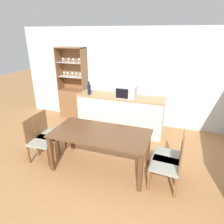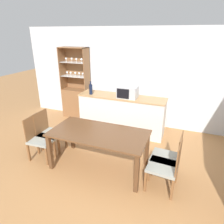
{
  "view_description": "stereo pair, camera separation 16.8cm",
  "coord_description": "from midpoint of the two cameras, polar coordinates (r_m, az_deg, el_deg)",
  "views": [
    {
      "loc": [
        1.06,
        -2.55,
        2.41
      ],
      "look_at": [
        -0.21,
        1.17,
        0.83
      ],
      "focal_mm": 32.0,
      "sensor_mm": 36.0,
      "label": 1
    },
    {
      "loc": [
        1.22,
        -2.49,
        2.41
      ],
      "look_at": [
        -0.21,
        1.17,
        0.83
      ],
      "focal_mm": 32.0,
      "sensor_mm": 36.0,
      "label": 2
    }
  ],
  "objects": [
    {
      "name": "wine_bottle",
      "position": [
        5.03,
        -7.5,
        6.44
      ],
      "size": [
        0.08,
        0.08,
        0.33
      ],
      "color": "#141E38",
      "rests_on": "kitchen_counter"
    },
    {
      "name": "wall_back",
      "position": [
        5.4,
        6.32,
        9.64
      ],
      "size": [
        6.8,
        0.06,
        2.55
      ],
      "color": "silver",
      "rests_on": "ground_plane"
    },
    {
      "name": "dining_chair_side_right_near",
      "position": [
        3.41,
        14.54,
        -14.34
      ],
      "size": [
        0.49,
        0.49,
        0.88
      ],
      "rotation": [
        0.0,
        0.0,
        1.5
      ],
      "color": "#999E93",
      "rests_on": "ground_plane"
    },
    {
      "name": "microwave",
      "position": [
        4.78,
        3.16,
        5.77
      ],
      "size": [
        0.46,
        0.36,
        0.27
      ],
      "color": "#B7BABF",
      "rests_on": "kitchen_counter"
    },
    {
      "name": "dining_chair_side_left_near",
      "position": [
        4.25,
        -20.87,
        -7.41
      ],
      "size": [
        0.49,
        0.49,
        0.88
      ],
      "rotation": [
        0.0,
        0.0,
        -1.51
      ],
      "color": "#999E93",
      "rests_on": "ground_plane"
    },
    {
      "name": "ground_plane",
      "position": [
        3.67,
        -4.34,
        -19.23
      ],
      "size": [
        18.0,
        18.0,
        0.0
      ],
      "primitive_type": "plane",
      "color": "#B27A47"
    },
    {
      "name": "kitchen_counter",
      "position": [
        5.06,
        1.4,
        -0.57
      ],
      "size": [
        2.16,
        0.55,
        0.95
      ],
      "color": "silver",
      "rests_on": "ground_plane"
    },
    {
      "name": "dining_table",
      "position": [
        3.66,
        -4.61,
        -7.24
      ],
      "size": [
        1.76,
        0.89,
        0.73
      ],
      "color": "brown",
      "rests_on": "ground_plane"
    },
    {
      "name": "dining_chair_side_right_far",
      "position": [
        3.64,
        14.93,
        -11.92
      ],
      "size": [
        0.49,
        0.49,
        0.88
      ],
      "rotation": [
        0.0,
        0.0,
        1.51
      ],
      "color": "#999E93",
      "rests_on": "ground_plane"
    },
    {
      "name": "dining_chair_side_left_far",
      "position": [
        4.43,
        -18.72,
        -5.86
      ],
      "size": [
        0.47,
        0.47,
        0.88
      ],
      "rotation": [
        0.0,
        0.0,
        -1.55
      ],
      "color": "#999E93",
      "rests_on": "ground_plane"
    },
    {
      "name": "display_cabinet",
      "position": [
        6.05,
        -11.59,
        3.92
      ],
      "size": [
        0.81,
        0.37,
        2.03
      ],
      "color": "brown",
      "rests_on": "ground_plane"
    }
  ]
}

